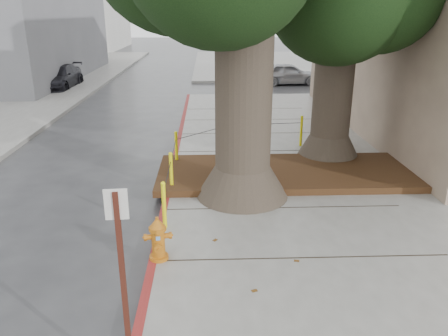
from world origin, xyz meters
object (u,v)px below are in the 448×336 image
object	(u,v)px
signpost	(123,279)
car_red	(417,75)
car_silver	(288,74)
car_dark	(58,77)
fire_hydrant	(158,239)

from	to	relation	value
signpost	car_red	world-z (taller)	signpost
signpost	car_red	distance (m)	25.11
car_silver	car_red	world-z (taller)	car_silver
car_silver	car_red	xyz separation A→B (m)	(7.50, -0.46, -0.05)
car_silver	car_dark	size ratio (longest dim) A/B	0.83
fire_hydrant	car_silver	xyz separation A→B (m)	(5.57, 19.32, 0.11)
signpost	fire_hydrant	bearing A→B (deg)	85.48
car_red	signpost	bearing A→B (deg)	148.28
car_silver	car_red	distance (m)	7.51
fire_hydrant	car_red	distance (m)	22.95
car_dark	car_red	bearing A→B (deg)	2.96
car_red	car_dark	world-z (taller)	car_dark
car_silver	car_red	bearing A→B (deg)	-96.70
signpost	car_red	bearing A→B (deg)	55.09
fire_hydrant	signpost	bearing A→B (deg)	-98.83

